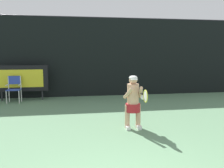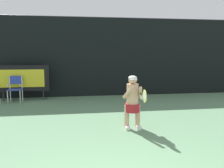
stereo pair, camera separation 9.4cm
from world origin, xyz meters
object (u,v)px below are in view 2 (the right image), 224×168
tennis_racket (144,96)px  tennis_player (133,100)px  umpire_chair (15,87)px  scoreboard (23,78)px  water_bottle (0,101)px

tennis_racket → tennis_player: bearing=108.0°
umpire_chair → tennis_racket: tennis_racket is taller
tennis_player → tennis_racket: (0.15, -0.57, 0.22)m
scoreboard → tennis_player: size_ratio=1.55×
water_bottle → tennis_racket: 6.34m
tennis_player → water_bottle: bearing=140.7°
tennis_player → umpire_chair: bearing=134.6°
scoreboard → tennis_racket: scoreboard is taller
umpire_chair → tennis_racket: size_ratio=1.79×
scoreboard → umpire_chair: size_ratio=2.04×
scoreboard → water_bottle: scoreboard is taller
umpire_chair → tennis_racket: 6.16m
tennis_player → tennis_racket: bearing=-75.4°
scoreboard → tennis_racket: bearing=-52.1°
scoreboard → umpire_chair: bearing=-119.1°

